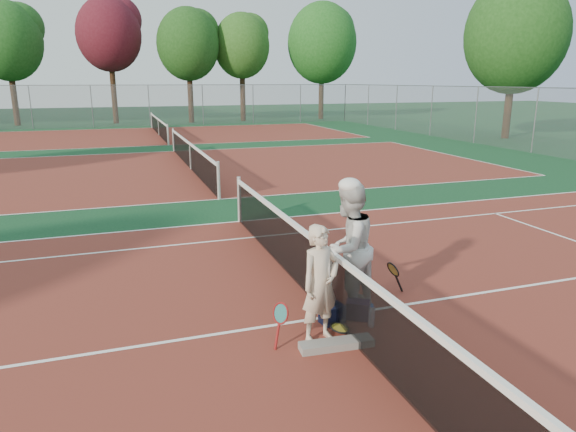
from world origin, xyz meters
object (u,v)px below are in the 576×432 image
Objects in this scene: player_a at (320,284)px; sports_bag_navy at (332,314)px; net_main at (330,284)px; racket_red at (281,325)px; water_bottle at (372,317)px; sports_bag_purple at (358,310)px; player_b at (348,248)px; racket_black_held at (393,278)px; racket_spare at (340,329)px.

player_a is 4.77× the size of sports_bag_navy.
net_main is 33.35× the size of sports_bag_navy.
racket_red is 1.37m from water_bottle.
player_a is 1.07m from sports_bag_purple.
water_bottle is at bearing -46.80° from net_main.
player_b is 5.89× the size of sports_bag_purple.
player_b is (0.73, 0.74, 0.18)m from player_a.
racket_black_held is at bearing 165.26° from player_b.
player_a reaches higher than sports_bag_navy.
racket_red reaches higher than water_bottle.
sports_bag_navy is 1.10× the size of water_bottle.
water_bottle is (1.36, 0.11, -0.14)m from racket_red.
player_a is at bearing -33.78° from racket_red.
net_main is 20.21× the size of racket_black_held.
racket_black_held is 1.66× the size of sports_bag_purple.
sports_bag_purple is (-0.90, -0.60, -0.14)m from racket_black_held.
water_bottle is (0.82, 0.10, -0.64)m from player_a.
racket_black_held is at bearing 13.48° from player_a.
sports_bag_navy is 0.40m from sports_bag_purple.
water_bottle is at bearing 67.78° from player_b.
racket_red is 1.96× the size of water_bottle.
racket_spare is at bearing -94.45° from sports_bag_navy.
racket_red is 1.79× the size of sports_bag_navy.
player_b is 3.22× the size of racket_spare.
racket_red is 1.36m from sports_bag_purple.
net_main is at bearing 38.46° from player_a.
water_bottle is at bearing -10.23° from player_a.
racket_spare is (0.33, 0.08, -0.73)m from player_a.
water_bottle reaches higher than sports_bag_purple.
player_b reaches higher than racket_red.
net_main reaches higher than water_bottle.
racket_red reaches higher than sports_bag_purple.
net_main is 0.42m from sports_bag_navy.
player_b is at bearing 2.71° from racket_black_held.
water_bottle is (0.06, -0.29, 0.02)m from sports_bag_purple.
net_main is 36.60× the size of water_bottle.
sports_bag_purple is at bearing 21.14° from racket_black_held.
racket_red is 1.79× the size of sports_bag_purple.
sports_bag_purple is at bearing 63.57° from player_b.
player_b is 5.86× the size of sports_bag_navy.
net_main is 5.69× the size of player_b.
net_main reaches higher than sports_bag_purple.
player_a is at bearing 15.53° from player_b.
water_bottle is at bearing -111.84° from racket_spare.
racket_red reaches higher than racket_spare.
racket_spare is 0.33m from sports_bag_navy.
racket_black_held is at bearing 33.56° from sports_bag_purple.
net_main is 6.99× the size of player_a.
racket_red reaches higher than sports_bag_navy.
racket_red is 0.91m from racket_spare.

